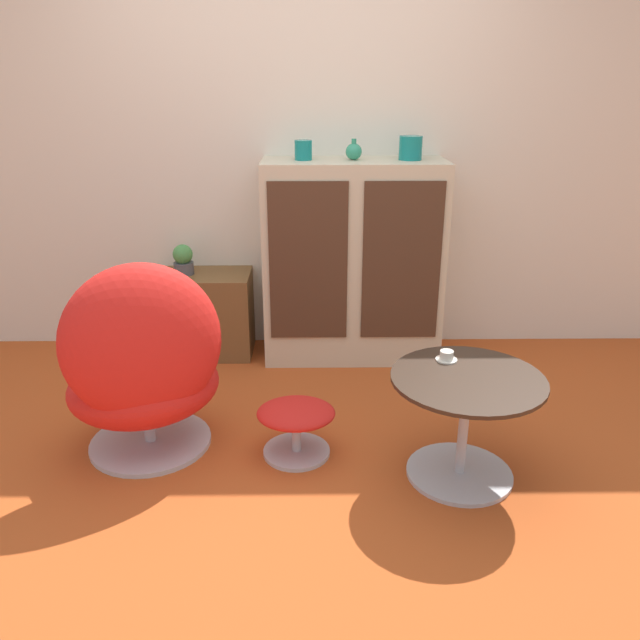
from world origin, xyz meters
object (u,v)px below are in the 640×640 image
egg_chair (144,367)px  coffee_table (465,416)px  ottoman (296,420)px  tv_console (202,314)px  vase_inner_left (354,151)px  teacup (447,357)px  vase_leftmost (303,150)px  potted_plant (183,260)px  sideboard (352,262)px  vase_inner_right (411,148)px

egg_chair → coffee_table: bearing=-8.5°
egg_chair → ottoman: size_ratio=2.63×
tv_console → vase_inner_left: vase_inner_left is taller
teacup → ottoman: bearing=179.0°
egg_chair → ottoman: egg_chair is taller
ottoman → vase_leftmost: (0.03, 1.17, 1.11)m
potted_plant → ottoman: bearing=-58.8°
ottoman → vase_inner_left: size_ratio=3.08×
egg_chair → teacup: egg_chair is taller
ottoman → teacup: size_ratio=3.77×
vase_inner_left → sideboard: bearing=-38.2°
vase_leftmost → teacup: size_ratio=1.14×
coffee_table → vase_inner_right: 1.68m
tv_console → coffee_table: bearing=-45.1°
coffee_table → egg_chair: bearing=171.5°
coffee_table → teacup: bearing=109.1°
egg_chair → vase_leftmost: size_ratio=8.69×
vase_inner_right → potted_plant: vase_inner_right is taller
vase_inner_left → teacup: size_ratio=1.22×
egg_chair → tv_console: bearing=87.0°
egg_chair → vase_inner_right: size_ratio=7.19×
coffee_table → ottoman: bearing=166.1°
tv_console → potted_plant: potted_plant is taller
vase_leftmost → potted_plant: vase_leftmost is taller
tv_console → ottoman: (0.64, -1.20, -0.08)m
sideboard → coffee_table: bearing=-72.8°
tv_console → vase_inner_left: size_ratio=5.32×
egg_chair → vase_leftmost: (0.73, 1.14, 0.85)m
tv_console → ottoman: tv_console is taller
vase_inner_right → teacup: (0.03, -1.18, -0.79)m
vase_leftmost → vase_inner_left: vase_inner_left is taller
vase_inner_left → potted_plant: bearing=178.2°
tv_console → ottoman: 1.36m
tv_console → coffee_table: size_ratio=0.97×
ottoman → egg_chair: bearing=177.4°
sideboard → ottoman: size_ratio=3.34×
egg_chair → vase_leftmost: bearing=57.3°
sideboard → ottoman: 1.29m
tv_console → vase_leftmost: 1.23m
sideboard → vase_inner_left: vase_inner_left is taller
tv_console → potted_plant: size_ratio=3.37×
coffee_table → vase_inner_right: bearing=93.8°
vase_inner_left → teacup: vase_inner_left is taller
egg_chair → coffee_table: size_ratio=1.47×
vase_inner_right → coffee_table: bearing=-86.2°
coffee_table → potted_plant: (-1.47, 1.38, 0.32)m
vase_inner_left → vase_inner_right: 0.33m
sideboard → vase_inner_right: (0.33, 0.00, 0.69)m
vase_leftmost → vase_inner_left: size_ratio=0.93×
tv_console → coffee_table: tv_console is taller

